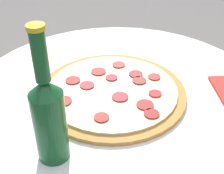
% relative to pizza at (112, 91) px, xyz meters
% --- Properties ---
extents(table, '(0.80, 0.80, 0.78)m').
position_rel_pizza_xyz_m(table, '(-0.01, 0.02, -0.22)').
color(table, white).
rests_on(table, ground_plane).
extents(pizza, '(0.38, 0.38, 0.02)m').
position_rel_pizza_xyz_m(pizza, '(0.00, 0.00, 0.00)').
color(pizza, '#B77F3D').
rests_on(pizza, table).
extents(beer_bottle, '(0.06, 0.06, 0.28)m').
position_rel_pizza_xyz_m(beer_bottle, '(0.21, -0.12, 0.09)').
color(beer_bottle, '#144C23').
rests_on(beer_bottle, table).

